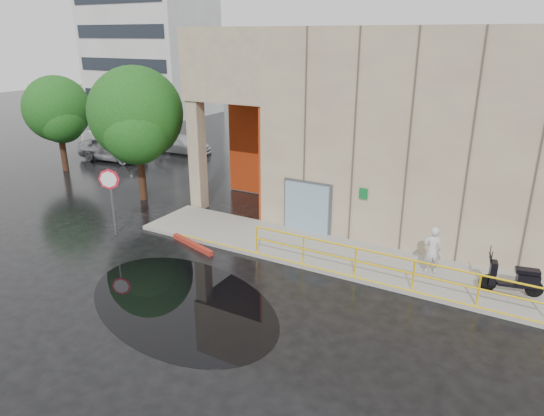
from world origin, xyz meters
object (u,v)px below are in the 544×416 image
(car_c, at_px, (182,144))
(car_a, at_px, (112,148))
(stop_sign, at_px, (110,188))
(red_curb, at_px, (192,244))
(tree_far, at_px, (58,112))
(car_b, at_px, (103,142))
(tree_near, at_px, (136,118))
(person, at_px, (432,250))
(scooter, at_px, (514,270))

(car_c, bearing_deg, car_a, 140.78)
(stop_sign, height_order, red_curb, stop_sign)
(tree_far, bearing_deg, car_b, 112.72)
(red_curb, xyz_separation_m, car_a, (-13.01, 8.29, 0.70))
(tree_near, bearing_deg, car_c, 118.91)
(car_a, distance_m, tree_near, 9.63)
(person, xyz_separation_m, red_curb, (-8.50, -1.98, -0.89))
(stop_sign, height_order, car_a, stop_sign)
(person, xyz_separation_m, stop_sign, (-11.96, -2.61, 1.03))
(scooter, height_order, red_curb, scooter)
(car_a, height_order, car_b, car_a)
(tree_near, relative_size, tree_far, 1.15)
(red_curb, bearing_deg, tree_far, 159.49)
(stop_sign, relative_size, car_a, 0.60)
(red_curb, bearing_deg, car_c, 130.80)
(tree_near, bearing_deg, scooter, -4.79)
(person, bearing_deg, car_a, -42.01)
(car_c, bearing_deg, tree_far, 150.87)
(car_a, bearing_deg, stop_sign, -138.45)
(scooter, xyz_separation_m, red_curb, (-10.99, -1.79, -0.87))
(person, bearing_deg, tree_far, -33.60)
(person, relative_size, red_curb, 0.69)
(car_b, xyz_separation_m, tree_far, (1.94, -4.62, 2.79))
(car_a, xyz_separation_m, tree_far, (-0.48, -3.24, 2.73))
(car_b, distance_m, tree_far, 5.74)
(stop_sign, distance_m, tree_near, 4.79)
(red_curb, height_order, car_a, car_a)
(red_curb, bearing_deg, car_b, 147.92)
(car_a, relative_size, tree_near, 0.72)
(tree_near, xyz_separation_m, tree_far, (-7.95, 1.87, -0.53))
(red_curb, distance_m, car_a, 15.44)
(red_curb, distance_m, tree_far, 14.81)
(red_curb, relative_size, car_b, 0.54)
(stop_sign, bearing_deg, tree_near, 111.95)
(car_c, bearing_deg, red_curb, -145.66)
(car_a, height_order, car_c, car_a)
(stop_sign, xyz_separation_m, tree_near, (-2.08, 3.80, 2.04))
(car_c, height_order, tree_near, tree_near)
(person, height_order, scooter, person)
(scooter, bearing_deg, tree_near, 163.48)
(car_a, bearing_deg, red_curb, -127.91)
(scooter, distance_m, red_curb, 11.17)
(stop_sign, relative_size, tree_near, 0.43)
(scooter, relative_size, car_b, 0.42)
(car_c, distance_m, tree_far, 8.26)
(person, bearing_deg, red_curb, -12.57)
(car_a, distance_m, car_c, 4.63)
(stop_sign, relative_size, car_b, 0.63)
(car_a, bearing_deg, person, -111.77)
(car_a, xyz_separation_m, car_c, (2.50, 3.89, -0.17))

